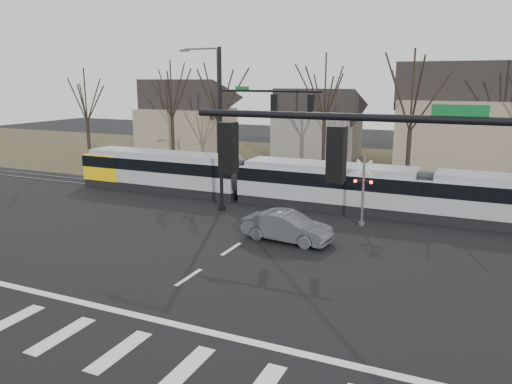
% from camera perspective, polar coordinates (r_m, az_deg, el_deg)
% --- Properties ---
extents(ground, '(140.00, 140.00, 0.00)m').
position_cam_1_polar(ground, '(20.30, -10.73, -11.52)').
color(ground, black).
extents(grass_verge, '(140.00, 28.00, 0.01)m').
position_cam_1_polar(grass_verge, '(48.97, 11.16, 2.80)').
color(grass_verge, '#38331E').
rests_on(grass_verge, ground).
extents(crosswalk, '(27.00, 2.60, 0.01)m').
position_cam_1_polar(crosswalk, '(17.55, -18.50, -16.06)').
color(crosswalk, silver).
rests_on(crosswalk, ground).
extents(stop_line, '(28.00, 0.35, 0.01)m').
position_cam_1_polar(stop_line, '(19.01, -13.91, -13.42)').
color(stop_line, silver).
rests_on(stop_line, ground).
extents(lane_dashes, '(0.18, 30.00, 0.01)m').
position_cam_1_polar(lane_dashes, '(33.90, 4.88, -1.40)').
color(lane_dashes, silver).
rests_on(lane_dashes, ground).
extents(rail_pair, '(90.00, 1.52, 0.06)m').
position_cam_1_polar(rail_pair, '(33.71, 4.76, -1.44)').
color(rail_pair, '#59595E').
rests_on(rail_pair, ground).
extents(tram, '(38.56, 2.86, 2.92)m').
position_cam_1_polar(tram, '(32.99, 8.03, 0.95)').
color(tram, gray).
rests_on(tram, ground).
extents(sedan, '(2.63, 5.06, 1.55)m').
position_cam_1_polar(sedan, '(26.05, 3.58, -3.99)').
color(sedan, '#47494E').
rests_on(sedan, ground).
extents(signal_pole_near_right, '(6.72, 0.44, 8.00)m').
position_cam_1_polar(signal_pole_near_right, '(9.58, 18.67, -6.85)').
color(signal_pole_near_right, black).
rests_on(signal_pole_near_right, ground).
extents(signal_pole_far, '(9.28, 0.44, 10.20)m').
position_cam_1_polar(signal_pole_far, '(30.67, -1.42, 7.94)').
color(signal_pole_far, black).
rests_on(signal_pole_far, ground).
extents(rail_crossing_signal, '(1.08, 0.36, 4.00)m').
position_cam_1_polar(rail_crossing_signal, '(29.15, 12.12, -0.19)').
color(rail_crossing_signal, '#59595B').
rests_on(rail_crossing_signal, ground).
extents(tree_row, '(59.20, 7.20, 10.00)m').
position_cam_1_polar(tree_row, '(42.11, 12.21, 8.02)').
color(tree_row, black).
rests_on(tree_row, ground).
extents(house_a, '(9.72, 8.64, 8.60)m').
position_cam_1_polar(house_a, '(58.06, -7.96, 8.87)').
color(house_a, gray).
rests_on(house_a, ground).
extents(house_b, '(8.64, 7.56, 7.65)m').
position_cam_1_polar(house_b, '(53.61, 7.09, 8.06)').
color(house_b, slate).
rests_on(house_b, ground).
extents(house_c, '(10.80, 8.64, 10.10)m').
position_cam_1_polar(house_c, '(48.17, 22.29, 8.20)').
color(house_c, gray).
rests_on(house_c, ground).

